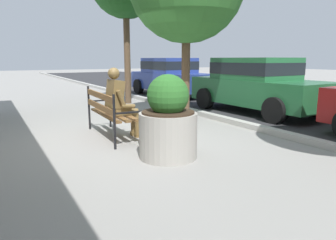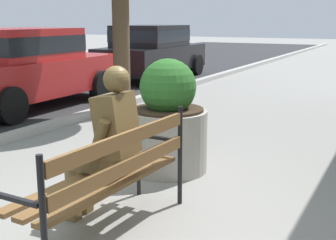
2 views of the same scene
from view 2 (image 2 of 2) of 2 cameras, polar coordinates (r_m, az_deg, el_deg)
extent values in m
plane|color=gray|center=(4.00, -7.48, -13.30)|extent=(80.00, 80.00, 0.00)
cube|color=brown|center=(3.66, -6.40, -8.16)|extent=(1.70, 0.18, 0.04)
cube|color=brown|center=(3.76, -8.63, -7.63)|extent=(1.70, 0.18, 0.04)
cube|color=brown|center=(3.87, -10.74, -7.13)|extent=(1.70, 0.18, 0.04)
cube|color=brown|center=(3.55, -5.29, -5.86)|extent=(1.70, 0.11, 0.11)
cube|color=brown|center=(3.49, -5.36, -2.43)|extent=(1.70, 0.11, 0.11)
cylinder|color=black|center=(2.98, -15.24, -12.97)|extent=(0.04, 0.04, 0.95)
cube|color=black|center=(3.11, -18.97, -9.22)|extent=(0.06, 0.48, 0.03)
cylinder|color=black|center=(4.62, -3.69, -6.62)|extent=(0.04, 0.04, 0.45)
cylinder|color=black|center=(4.31, 1.51, -4.51)|extent=(0.04, 0.04, 0.95)
cube|color=black|center=(4.40, -1.58, -2.19)|extent=(0.06, 0.48, 0.03)
cube|color=brown|center=(3.92, -7.57, -5.05)|extent=(0.35, 0.33, 0.16)
cube|color=brown|center=(3.79, -6.43, -0.64)|extent=(0.37, 0.30, 0.55)
sphere|color=brown|center=(3.71, -6.44, 5.07)|extent=(0.22, 0.22, 0.22)
cylinder|color=brown|center=(3.63, -8.50, -2.09)|extent=(0.10, 0.18, 0.29)
cylinder|color=brown|center=(3.74, -10.29, -4.40)|extent=(0.09, 0.27, 0.10)
cylinder|color=brown|center=(3.99, -5.01, -0.66)|extent=(0.10, 0.18, 0.29)
cylinder|color=brown|center=(4.11, -6.59, -2.75)|extent=(0.09, 0.27, 0.10)
cylinder|color=brown|center=(3.94, -9.99, -5.67)|extent=(0.14, 0.37, 0.14)
cylinder|color=brown|center=(4.13, -11.91, -8.86)|extent=(0.11, 0.11, 0.50)
cube|color=brown|center=(4.25, -12.44, -11.42)|extent=(0.12, 0.24, 0.07)
cylinder|color=brown|center=(4.08, -8.53, -4.98)|extent=(0.14, 0.37, 0.14)
cylinder|color=brown|center=(4.26, -10.45, -8.10)|extent=(0.11, 0.11, 0.50)
cube|color=brown|center=(4.38, -10.99, -10.60)|extent=(0.12, 0.24, 0.07)
cube|color=brown|center=(4.48, -10.44, -9.41)|extent=(0.29, 0.19, 0.16)
cylinder|color=#A8A399|center=(5.30, 0.00, -2.59)|extent=(0.91, 0.91, 0.71)
cylinder|color=#38281C|center=(5.22, 0.00, 1.32)|extent=(0.82, 0.82, 0.03)
sphere|color=#2D6B28|center=(5.18, 0.00, 4.14)|extent=(0.65, 0.65, 0.65)
cylinder|color=brown|center=(8.44, -5.86, 9.50)|extent=(0.31, 0.31, 2.61)
cube|color=#B21E1E|center=(9.57, -17.19, 5.18)|extent=(4.14, 1.80, 0.70)
cube|color=#B21E1E|center=(9.40, -18.08, 8.99)|extent=(2.17, 1.62, 0.60)
cube|color=black|center=(9.40, -18.08, 8.99)|extent=(2.18, 1.63, 0.33)
cylinder|color=black|center=(11.15, -15.64, 4.74)|extent=(0.65, 0.24, 0.64)
cylinder|color=black|center=(10.10, -8.37, 4.31)|extent=(0.65, 0.24, 0.64)
cylinder|color=black|center=(8.08, -19.07, 1.71)|extent=(0.65, 0.24, 0.64)
cube|color=black|center=(13.68, -1.89, 7.77)|extent=(4.14, 1.80, 0.70)
cube|color=black|center=(13.51, -2.21, 10.47)|extent=(2.17, 1.62, 0.60)
cube|color=black|center=(13.51, -2.21, 10.47)|extent=(2.18, 1.63, 0.33)
cylinder|color=black|center=(15.27, -2.36, 7.16)|extent=(0.65, 0.24, 0.64)
cylinder|color=black|center=(14.54, 3.59, 6.88)|extent=(0.65, 0.24, 0.64)
cylinder|color=black|center=(13.00, -7.98, 6.12)|extent=(0.65, 0.24, 0.64)
cylinder|color=black|center=(12.14, -1.27, 5.79)|extent=(0.65, 0.24, 0.64)
camera|label=1|loc=(8.63, 27.94, 9.72)|focal=33.29mm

